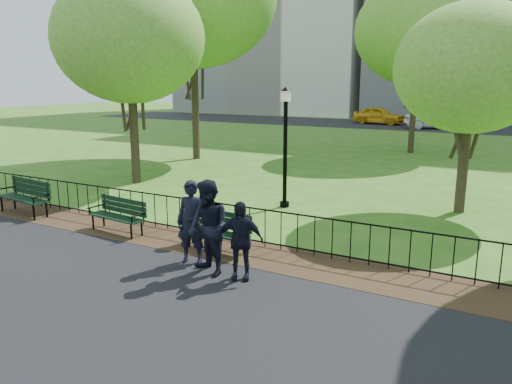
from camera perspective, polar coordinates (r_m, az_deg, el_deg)
The scene contains 17 objects.
ground at distance 9.89m, azimuth -5.57°, elevation -9.43°, with size 120.00×120.00×0.00m, color #2D6B1C.
asphalt_path at distance 7.63m, azimuth -20.93°, elevation -17.26°, with size 60.00×9.20×0.01m, color black.
dirt_strip at distance 11.06m, azimuth -1.12°, elevation -6.85°, with size 60.00×1.60×0.01m, color #321F14.
far_street at distance 42.98m, azimuth 22.20°, elevation 6.80°, with size 70.00×9.00×0.01m, color black.
iron_fence at distance 11.33m, azimuth 0.15°, elevation -3.79°, with size 24.06×0.06×1.00m.
park_bench_main at distance 11.26m, azimuth -6.04°, elevation -3.50°, with size 1.84×0.67×0.95m.
park_bench_left_a at distance 12.80m, azimuth -15.37°, elevation -2.17°, with size 1.68×0.67×0.93m.
park_bench_left_b at distance 15.43m, azimuth -24.78°, elevation -0.11°, with size 1.93×0.78×1.07m.
lamppost at distance 14.62m, azimuth 3.36°, elevation 5.62°, with size 0.32×0.32×3.53m.
tree_near_w at distance 18.71m, azimuth -14.30°, elevation 16.63°, with size 5.30×5.30×7.38m.
tree_near_e at distance 15.05m, azimuth 23.45°, elevation 12.84°, with size 4.16×4.16×5.80m.
tree_far_c at distance 27.21m, azimuth 18.09°, elevation 17.11°, with size 6.30×6.30×8.78m.
person_left at distance 10.27m, azimuth -7.34°, elevation -3.44°, with size 0.63×0.41×1.73m, color black.
person_mid at distance 9.61m, azimuth -5.48°, elevation -4.12°, with size 0.90×0.47×1.86m, color black.
person_right at distance 9.40m, azimuth -1.86°, elevation -5.56°, with size 0.89×0.36×1.52m, color black.
taxi at distance 44.58m, azimuth 13.87°, elevation 8.51°, with size 1.75×4.36×1.48m, color gold.
sedan_silver at distance 41.35m, azimuth 19.67°, elevation 7.81°, with size 1.52×4.36×1.44m, color #B6B8BF.
Camera 1 is at (5.27, -7.50, 3.71)m, focal length 35.00 mm.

